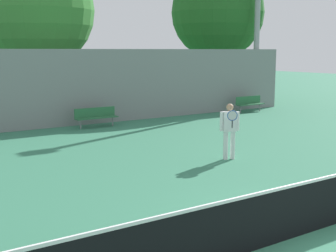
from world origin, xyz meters
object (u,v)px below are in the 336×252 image
object	(u,v)px
bench_courtside_far	(96,115)
tree_green_broad	(218,13)
tree_green_tall	(36,11)
tennis_net	(304,208)
bench_adjacent_court	(249,102)
tennis_player	(230,128)
light_pole_far_right	(258,10)

from	to	relation	value
bench_courtside_far	tree_green_broad	size ratio (longest dim) A/B	0.23
tree_green_tall	tree_green_broad	xyz separation A→B (m)	(11.24, -0.12, 0.38)
tennis_net	bench_adjacent_court	size ratio (longest dim) A/B	6.99
tree_green_tall	tree_green_broad	size ratio (longest dim) A/B	0.95
bench_adjacent_court	tree_green_broad	distance (m)	6.84
tree_green_tall	tree_green_broad	world-z (taller)	tree_green_broad
tennis_player	light_pole_far_right	xyz separation A→B (m)	(9.93, 9.01, 4.53)
tree_green_broad	tree_green_tall	bearing A→B (deg)	179.38
tree_green_tall	tree_green_broad	bearing A→B (deg)	-0.62
tennis_player	tree_green_tall	bearing A→B (deg)	123.27
tennis_player	light_pole_far_right	size ratio (longest dim) A/B	0.17
tree_green_tall	light_pole_far_right	bearing A→B (deg)	-16.02
bench_courtside_far	bench_adjacent_court	bearing A→B (deg)	-0.00
tennis_net	tree_green_broad	bearing A→B (deg)	54.16
light_pole_far_right	tennis_player	bearing A→B (deg)	-137.81
tennis_player	bench_adjacent_court	distance (m)	11.34
bench_adjacent_court	tree_green_tall	bearing A→B (deg)	155.07
bench_adjacent_court	tree_green_tall	size ratio (longest dim) A/B	0.22
tennis_player	tree_green_tall	size ratio (longest dim) A/B	0.21
tennis_player	bench_adjacent_court	xyz separation A→B (m)	(8.28, 7.74, -0.46)
bench_courtside_far	tree_green_broad	world-z (taller)	tree_green_broad
tennis_net	tree_green_tall	bearing A→B (deg)	85.82
light_pole_far_right	tree_green_broad	size ratio (longest dim) A/B	1.18
tennis_player	tree_green_broad	xyz separation A→B (m)	(9.70, 12.18, 4.54)
bench_adjacent_court	light_pole_far_right	bearing A→B (deg)	37.44
bench_adjacent_court	light_pole_far_right	distance (m)	5.41
bench_courtside_far	bench_adjacent_court	size ratio (longest dim) A/B	1.07
bench_courtside_far	light_pole_far_right	world-z (taller)	light_pole_far_right
bench_adjacent_court	light_pole_far_right	xyz separation A→B (m)	(1.66, 1.27, 4.99)
tennis_net	bench_adjacent_court	xyz separation A→B (m)	(11.10, 12.89, 0.00)
light_pole_far_right	tree_green_tall	xyz separation A→B (m)	(-11.48, 3.30, -0.36)
tennis_player	tree_green_broad	world-z (taller)	tree_green_broad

